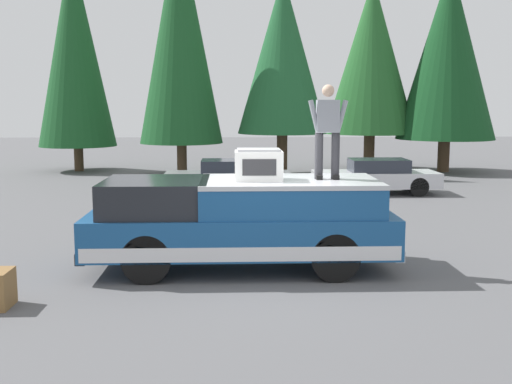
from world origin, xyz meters
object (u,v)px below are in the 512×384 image
at_px(parked_car_grey, 228,177).
at_px(parked_car_silver, 376,176).
at_px(compressor_unit, 259,165).
at_px(person_on_truck_bed, 328,129).
at_px(pickup_truck, 241,222).

bearing_deg(parked_car_grey, parked_car_silver, -88.80).
bearing_deg(compressor_unit, parked_car_grey, 3.66).
bearing_deg(person_on_truck_bed, parked_car_grey, 11.18).
xyz_separation_m(person_on_truck_bed, parked_car_grey, (9.36, 1.85, -1.97)).
relative_size(compressor_unit, parked_car_grey, 0.20).
bearing_deg(parked_car_grey, person_on_truck_bed, -168.82).
height_order(compressor_unit, parked_car_grey, compressor_unit).
xyz_separation_m(pickup_truck, parked_car_grey, (9.39, 0.29, -0.29)).
distance_m(pickup_truck, parked_car_silver, 10.58).
xyz_separation_m(pickup_truck, compressor_unit, (-0.10, -0.32, 1.05)).
bearing_deg(pickup_truck, parked_car_silver, -26.05).
distance_m(parked_car_silver, parked_car_grey, 4.93).
height_order(pickup_truck, parked_car_grey, pickup_truck).
relative_size(compressor_unit, parked_car_silver, 0.20).
bearing_deg(compressor_unit, person_on_truck_bed, -84.21).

